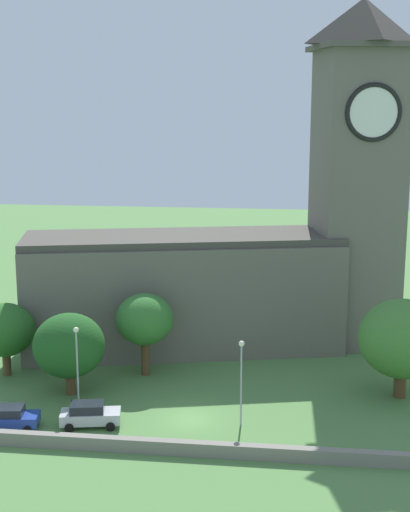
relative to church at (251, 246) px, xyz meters
The scene contains 11 objects.
ground_plane 11.23m from the church, 134.68° to the right, with size 200.00×200.00×0.00m, color #517F42.
church is the anchor object (origin of this frame).
quay_barrier 26.27m from the church, 97.88° to the right, with size 43.60×0.70×1.00m, color gray.
car_blue 28.82m from the church, 127.46° to the right, with size 4.30×2.68×1.73m.
car_silver 24.96m from the church, 117.75° to the right, with size 4.77×2.89×1.83m.
streetlamp_west_mid 22.71m from the church, 124.00° to the right, with size 0.44×0.44×7.06m.
streetlamp_central 19.83m from the church, 88.40° to the right, with size 0.44×0.44×6.72m.
tree_by_tower 13.89m from the church, 132.62° to the right, with size 5.09×5.09×7.51m.
tree_churchyard 24.58m from the church, 152.35° to the right, with size 5.28×5.28×6.60m.
tree_riverside_east 18.50m from the church, 41.91° to the right, with size 7.23×7.23×8.34m.
tree_riverside_west 21.19m from the church, 133.92° to the right, with size 5.97×5.97×6.97m.
Camera 1 is at (7.54, -52.26, 24.03)m, focal length 51.38 mm.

